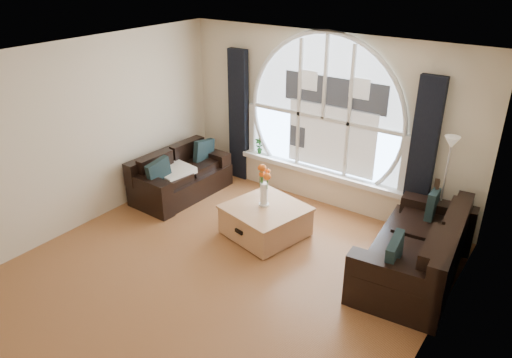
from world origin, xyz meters
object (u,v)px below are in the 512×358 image
object	(u,v)px
floor_lamp	(443,192)
potted_plant	(259,146)
coffee_chest	(266,220)
sofa_left	(181,173)
vase_flowers	(264,181)
sofa_right	(416,249)
guitar	(434,211)

from	to	relation	value
floor_lamp	potted_plant	world-z (taller)	floor_lamp
coffee_chest	floor_lamp	xyz separation A→B (m)	(2.07, 1.20, 0.55)
sofa_left	potted_plant	distance (m)	1.42
sofa_left	floor_lamp	xyz separation A→B (m)	(3.94, 0.95, 0.40)
coffee_chest	vase_flowers	world-z (taller)	vase_flowers
sofa_right	vase_flowers	size ratio (longest dim) A/B	2.81
sofa_right	potted_plant	bearing A→B (deg)	154.65
potted_plant	sofa_left	bearing A→B (deg)	-123.93
coffee_chest	potted_plant	distance (m)	1.84
coffee_chest	vase_flowers	bearing A→B (deg)	163.25
sofa_right	sofa_left	bearing A→B (deg)	174.66
coffee_chest	potted_plant	size ratio (longest dim) A/B	3.54
coffee_chest	guitar	world-z (taller)	guitar
sofa_left	vase_flowers	xyz separation A→B (m)	(1.83, -0.22, 0.45)
coffee_chest	floor_lamp	bearing A→B (deg)	43.18
guitar	potted_plant	size ratio (longest dim) A/B	3.70
sofa_right	coffee_chest	world-z (taller)	sofa_right
floor_lamp	potted_plant	bearing A→B (deg)	176.35
sofa_right	coffee_chest	xyz separation A→B (m)	(-2.07, -0.27, -0.15)
floor_lamp	guitar	xyz separation A→B (m)	(-0.05, -0.07, -0.27)
vase_flowers	guitar	xyz separation A→B (m)	(2.06, 1.10, -0.32)
sofa_left	coffee_chest	xyz separation A→B (m)	(1.88, -0.25, -0.15)
floor_lamp	potted_plant	distance (m)	3.17
floor_lamp	vase_flowers	bearing A→B (deg)	-150.98
floor_lamp	guitar	distance (m)	0.28
sofa_right	guitar	world-z (taller)	guitar
floor_lamp	sofa_left	bearing A→B (deg)	-166.39
sofa_right	floor_lamp	bearing A→B (deg)	84.58
guitar	floor_lamp	bearing A→B (deg)	46.49
guitar	potted_plant	distance (m)	3.13
potted_plant	coffee_chest	bearing A→B (deg)	-51.96
vase_flowers	guitar	bearing A→B (deg)	28.05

